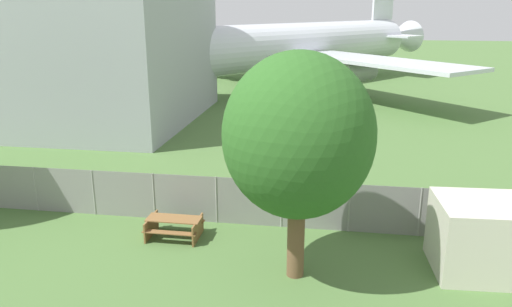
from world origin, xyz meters
TOP-DOWN VIEW (x-y plane):
  - hangar_building at (-18.69, 27.18)m, footprint 20.54×16.35m
  - perimeter_fence at (0.00, 10.29)m, footprint 56.07×0.07m
  - airplane at (-4.01, 42.02)m, footprint 34.20×40.66m
  - portable_cabin at (7.15, 8.04)m, footprint 4.06×2.79m
  - picnic_bench_near_cabin at (-3.79, 8.78)m, footprint 1.98×1.40m
  - tree_left_of_cabin at (0.82, 6.80)m, footprint 4.50×4.50m

SIDE VIEW (x-z plane):
  - picnic_bench_near_cabin at x=-3.79m, z-range 0.10..0.86m
  - perimeter_fence at x=0.00m, z-range 0.00..1.90m
  - portable_cabin at x=7.15m, z-range 0.00..2.35m
  - airplane at x=-4.01m, z-range -2.31..10.76m
  - tree_left_of_cabin at x=0.82m, z-range 1.02..8.07m
  - hangar_building at x=-18.69m, z-range -0.80..11.47m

